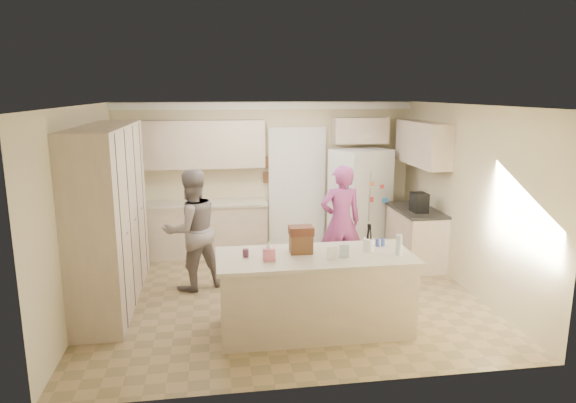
{
  "coord_description": "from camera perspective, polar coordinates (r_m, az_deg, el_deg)",
  "views": [
    {
      "loc": [
        -0.96,
        -6.65,
        2.78
      ],
      "look_at": [
        0.1,
        0.35,
        1.25
      ],
      "focal_mm": 32.0,
      "sensor_mm": 36.0,
      "label": 1
    }
  ],
  "objects": [
    {
      "name": "fridge_handle_r",
      "position": [
        8.69,
        9.03,
        0.55
      ],
      "size": [
        0.02,
        0.02,
        0.85
      ],
      "primitive_type": "cylinder",
      "color": "silver",
      "rests_on": "refrigerator"
    },
    {
      "name": "wall_right",
      "position": [
        7.69,
        19.23,
        0.41
      ],
      "size": [
        0.02,
        4.6,
        2.6
      ],
      "primitive_type": "cube",
      "color": "beige",
      "rests_on": "ground"
    },
    {
      "name": "shaker_salt",
      "position": [
        6.37,
        9.92,
        -4.52
      ],
      "size": [
        0.05,
        0.05,
        0.09
      ],
      "primitive_type": "cylinder",
      "color": "#37499D",
      "rests_on": "island_top"
    },
    {
      "name": "dollhouse_body",
      "position": [
        6.0,
        1.45,
        -4.72
      ],
      "size": [
        0.26,
        0.18,
        0.22
      ],
      "primitive_type": "cube",
      "color": "brown",
      "rests_on": "island_top"
    },
    {
      "name": "utensil_crock",
      "position": [
        6.15,
        8.92,
        -4.79
      ],
      "size": [
        0.13,
        0.13,
        0.15
      ],
      "primitive_type": "cylinder",
      "color": "white",
      "rests_on": "island_top"
    },
    {
      "name": "wall_left",
      "position": [
        7.01,
        -22.0,
        -0.89
      ],
      "size": [
        0.02,
        4.6,
        2.6
      ],
      "primitive_type": "cube",
      "color": "beige",
      "rests_on": "ground"
    },
    {
      "name": "tissue_box",
      "position": [
        5.77,
        -2.14,
        -5.84
      ],
      "size": [
        0.13,
        0.13,
        0.14
      ],
      "primitive_type": "cube",
      "color": "pink",
      "rests_on": "island_top"
    },
    {
      "name": "island_base",
      "position": [
        6.14,
        2.99,
        -10.24
      ],
      "size": [
        2.2,
        0.9,
        0.88
      ],
      "primitive_type": "cube",
      "color": "beige",
      "rests_on": "floor"
    },
    {
      "name": "coffee_maker",
      "position": [
        8.29,
        14.38,
        -0.1
      ],
      "size": [
        0.22,
        0.28,
        0.3
      ],
      "primitive_type": "cube",
      "color": "black",
      "rests_on": "right_countertop"
    },
    {
      "name": "floor",
      "position": [
        7.28,
        -0.37,
        -10.35
      ],
      "size": [
        5.2,
        4.6,
        0.02
      ],
      "primitive_type": "cube",
      "color": "#977C54",
      "rests_on": "ground"
    },
    {
      "name": "wall_front",
      "position": [
        4.69,
        3.66,
        -6.24
      ],
      "size": [
        5.2,
        0.02,
        2.6
      ],
      "primitive_type": "cube",
      "color": "beige",
      "rests_on": "ground"
    },
    {
      "name": "ceiling",
      "position": [
        6.72,
        -0.41,
        10.74
      ],
      "size": [
        5.2,
        4.6,
        0.02
      ],
      "primitive_type": "cube",
      "color": "white",
      "rests_on": "wall_back"
    },
    {
      "name": "doorway_opening",
      "position": [
        9.22,
        0.98,
        1.38
      ],
      "size": [
        0.9,
        0.06,
        2.1
      ],
      "primitive_type": "cube",
      "color": "black",
      "rests_on": "floor"
    },
    {
      "name": "fridge_magnets",
      "position": [
        8.71,
        8.67,
        -0.42
      ],
      "size": [
        0.76,
        0.02,
        1.44
      ],
      "primitive_type": null,
      "color": "tan",
      "rests_on": "refrigerator"
    },
    {
      "name": "right_countertop",
      "position": [
        8.52,
        14.05,
        -0.92
      ],
      "size": [
        0.63,
        1.24,
        0.04
      ],
      "primitive_type": "cube",
      "color": "#2D2B28",
      "rests_on": "right_base_cab"
    },
    {
      "name": "water_bottle",
      "position": [
        6.05,
        12.22,
        -4.75
      ],
      "size": [
        0.07,
        0.07,
        0.24
      ],
      "primitive_type": "cylinder",
      "color": "silver",
      "rests_on": "island_top"
    },
    {
      "name": "fridge_dispenser",
      "position": [
        8.6,
        7.32,
        1.16
      ],
      "size": [
        0.22,
        0.03,
        0.35
      ],
      "primitive_type": "cube",
      "color": "black",
      "rests_on": "refrigerator"
    },
    {
      "name": "island_top",
      "position": [
        5.98,
        3.04,
        -6.16
      ],
      "size": [
        2.28,
        0.96,
        0.05
      ],
      "primitive_type": "cube",
      "color": "beige",
      "rests_on": "island_base"
    },
    {
      "name": "back_base_cab",
      "position": [
        8.97,
        -9.53,
        -3.11
      ],
      "size": [
        2.2,
        0.6,
        0.88
      ],
      "primitive_type": "cube",
      "color": "beige",
      "rests_on": "floor"
    },
    {
      "name": "right_base_cab",
      "position": [
        8.64,
        13.95,
        -3.89
      ],
      "size": [
        0.6,
        1.2,
        0.88
      ],
      "primitive_type": "cube",
      "color": "beige",
      "rests_on": "floor"
    },
    {
      "name": "wall_frame_lower",
      "position": [
        9.1,
        -2.3,
        2.69
      ],
      "size": [
        0.15,
        0.02,
        0.2
      ],
      "primitive_type": "cube",
      "color": "brown",
      "rests_on": "wall_back"
    },
    {
      "name": "back_countertop",
      "position": [
        8.85,
        -9.63,
        -0.25
      ],
      "size": [
        2.24,
        0.63,
        0.04
      ],
      "primitive_type": "cube",
      "color": "beige",
      "rests_on": "back_base_cab"
    },
    {
      "name": "refrigerator",
      "position": [
        9.05,
        7.99,
        0.08
      ],
      "size": [
        1.11,
        1.01,
        1.8
      ],
      "primitive_type": "cube",
      "rotation": [
        0.0,
        0.0,
        0.43
      ],
      "color": "white",
      "rests_on": "floor"
    },
    {
      "name": "dollhouse_roof",
      "position": [
        5.96,
        1.46,
        -3.25
      ],
      "size": [
        0.28,
        0.2,
        0.1
      ],
      "primitive_type": "cube",
      "color": "#592D1E",
      "rests_on": "dollhouse_body"
    },
    {
      "name": "back_upper_cab",
      "position": [
        8.82,
        -9.85,
        6.29
      ],
      "size": [
        2.2,
        0.35,
        0.8
      ],
      "primitive_type": "cube",
      "color": "beige",
      "rests_on": "wall_back"
    },
    {
      "name": "tissue_plume",
      "position": [
        5.74,
        -2.14,
        -4.8
      ],
      "size": [
        0.08,
        0.08,
        0.08
      ],
      "primitive_type": "cone",
      "color": "white",
      "rests_on": "tissue_box"
    },
    {
      "name": "pantry_bank",
      "position": [
        7.17,
        -19.16,
        -1.44
      ],
      "size": [
        0.6,
        2.6,
        2.35
      ],
      "primitive_type": "cube",
      "color": "beige",
      "rests_on": "floor"
    },
    {
      "name": "greeting_card_b",
      "position": [
        5.87,
        6.23,
        -5.48
      ],
      "size": [
        0.12,
        0.05,
        0.16
      ],
      "primitive_type": "cube",
      "rotation": [
        0.15,
        0.0,
        -0.1
      ],
      "color": "silver",
      "rests_on": "island_top"
    },
    {
      "name": "teen_girl",
      "position": [
        7.74,
        5.88,
        -2.27
      ],
      "size": [
        0.64,
        0.43,
        1.71
      ],
      "primitive_type": "imported",
      "rotation": [
        0.0,
        0.0,
        3.18
      ],
      "color": "#B744A0",
      "rests_on": "floor"
    },
    {
      "name": "jam_jar",
      "position": [
        5.9,
        -4.72,
        -5.72
      ],
      "size": [
        0.07,
        0.07,
        0.09
      ],
      "primitive_type": "cylinder",
      "color": "#59263F",
      "rests_on": "island_top"
    },
    {
      "name": "doorway_casing",
      "position": [
        9.19,
        1.01,
        1.34
      ],
      "size": [
        1.02,
        0.03,
        2.22
      ],
      "primitive_type": "cube",
      "color": "white",
      "rests_on": "floor"
    },
    {
      "name": "greeting_card_a",
      "position": [
        5.79,
        4.91,
        -5.71
      ],
      "size": [
        0.12,
        0.06,
        0.16
      ],
      "primitive_type": "cube",
      "rotation": [
        0.15,
        0.0,
        0.2
      ],
      "color": "white",
      "rests_on": "island_top"
    },
    {
      "name": "right_upper_cab",
      "position": [
        8.59,
        14.74,
        6.25
      ],
      "size": [
        0.35,
        1.5,
        0.7
      ],
      "primitive_type": "cube",
      "color": "beige",
      "rests_on": "wall_right"
    },
    {
      "name": "wall_back",
      "position": [
        9.14,
        -2.46,
        2.86
      ],
      "size": [
        5.2,
        0.02,
        2.6
      ],
      "primitive_type": "cube",
      "color": "beige",
      "rests_on": "ground"
    },
    {
      "name": "fridge_handle_l",
      "position": [
        8.66,
        8.4,
        0.53
      ],
      "size": [
        0.02,
        0.02,
        0.85
      ],
      "primitive_type": "cylinder",
      "color": "silver",
      "rests_on": "refrigerator"
    },
    {
      "name": "shaker_pepper",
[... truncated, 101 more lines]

